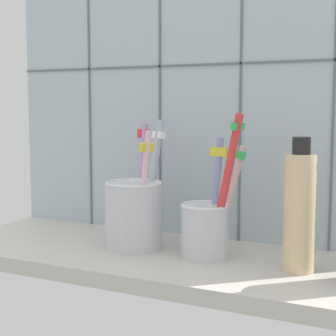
{
  "coord_description": "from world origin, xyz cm",
  "views": [
    {
      "loc": [
        31.42,
        -62.87,
        21.25
      ],
      "look_at": [
        0.0,
        0.73,
        13.34
      ],
      "focal_mm": 58.04,
      "sensor_mm": 36.0,
      "label": 1
    }
  ],
  "objects": [
    {
      "name": "tile_wall_back",
      "position": [
        0.0,
        12.0,
        22.5
      ],
      "size": [
        64.0,
        2.2,
        45.0
      ],
      "color": "#B2C1CC",
      "rests_on": "ground"
    },
    {
      "name": "toothbrush_cup_right",
      "position": [
        5.57,
        0.87,
        6.4
      ],
      "size": [
        8.63,
        7.58,
        18.62
      ],
      "color": "silver",
      "rests_on": "counter_slab"
    },
    {
      "name": "counter_slab",
      "position": [
        0.0,
        0.0,
        1.0
      ],
      "size": [
        64.0,
        22.0,
        2.0
      ],
      "primitive_type": "cube",
      "color": "#BCB7AD",
      "rests_on": "ground"
    },
    {
      "name": "soap_bottle",
      "position": [
        17.56,
        0.03,
        9.27
      ],
      "size": [
        3.81,
        3.81,
        15.88
      ],
      "color": "beige",
      "rests_on": "counter_slab"
    },
    {
      "name": "toothbrush_cup_left",
      "position": [
        -5.18,
        0.94,
        7.11
      ],
      "size": [
        8.11,
        10.0,
        17.59
      ],
      "color": "silver",
      "rests_on": "counter_slab"
    }
  ]
}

